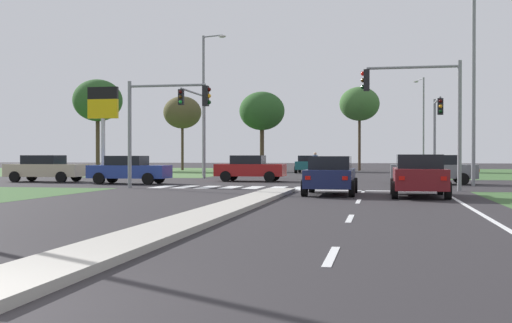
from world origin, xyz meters
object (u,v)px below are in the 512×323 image
(car_blue_seventh, at_px, (129,170))
(street_lamp_third, at_px, (205,99))
(car_beige_second, at_px, (46,168))
(street_lamp_second, at_px, (474,74))
(car_maroon_fifth, at_px, (419,175))
(car_teal_near, at_px, (308,164))
(car_navy_eighth, at_px, (331,175))
(treeline_third, at_px, (262,111))
(car_grey_third, at_px, (434,169))
(fuel_price_totem, at_px, (103,113))
(treeline_fourth, at_px, (359,104))
(pedestrian_at_median, at_px, (315,162))
(street_lamp_fourth, at_px, (423,118))
(traffic_signal_far_left, at_px, (196,117))
(traffic_signal_near_right, at_px, (423,102))
(car_red_fourth, at_px, (250,168))
(treeline_second, at_px, (182,113))
(treeline_near, at_px, (98,101))
(traffic_signal_far_right, at_px, (437,123))
(traffic_signal_near_left, at_px, (160,114))

(car_blue_seventh, distance_m, street_lamp_third, 14.13)
(car_beige_second, height_order, street_lamp_second, street_lamp_second)
(car_maroon_fifth, distance_m, car_blue_seventh, 17.18)
(car_teal_near, distance_m, street_lamp_second, 26.37)
(car_navy_eighth, relative_size, treeline_third, 0.50)
(car_grey_third, distance_m, car_maroon_fifth, 11.29)
(fuel_price_totem, height_order, treeline_fourth, treeline_fourth)
(pedestrian_at_median, bearing_deg, car_blue_seventh, -101.38)
(street_lamp_second, xyz_separation_m, treeline_fourth, (-6.80, 33.14, 1.22))
(car_grey_third, height_order, treeline_fourth, treeline_fourth)
(car_beige_second, distance_m, street_lamp_fourth, 45.34)
(traffic_signal_far_left, xyz_separation_m, street_lamp_third, (-1.13, 6.20, 1.73))
(car_teal_near, xyz_separation_m, traffic_signal_near_right, (8.27, -28.30, 3.10))
(car_grey_third, distance_m, car_red_fourth, 10.78)
(car_red_fourth, height_order, fuel_price_totem, fuel_price_totem)
(treeline_second, relative_size, treeline_third, 0.95)
(car_grey_third, xyz_separation_m, car_navy_eighth, (-4.80, -10.59, -0.03))
(car_navy_eighth, xyz_separation_m, fuel_price_totem, (-13.67, 8.75, 3.22))
(traffic_signal_far_left, relative_size, treeline_fourth, 0.68)
(treeline_near, distance_m, treeline_fourth, 28.02)
(car_grey_third, xyz_separation_m, car_maroon_fifth, (-1.43, -11.20, 0.00))
(car_red_fourth, distance_m, street_lamp_fourth, 37.42)
(car_blue_seventh, distance_m, treeline_second, 33.87)
(traffic_signal_near_right, distance_m, street_lamp_fourth, 44.08)
(traffic_signal_near_right, bearing_deg, treeline_second, 121.68)
(car_maroon_fifth, bearing_deg, traffic_signal_far_left, 130.90)
(car_beige_second, bearing_deg, street_lamp_fourth, 147.68)
(car_teal_near, bearing_deg, treeline_near, -17.17)
(fuel_price_totem, bearing_deg, treeline_second, 99.53)
(treeline_fourth, bearing_deg, street_lamp_second, -78.40)
(car_red_fourth, bearing_deg, car_teal_near, 176.04)
(car_teal_near, distance_m, car_blue_seventh, 25.10)
(car_red_fourth, xyz_separation_m, treeline_near, (-22.30, 26.63, 6.71))
(treeline_near, bearing_deg, street_lamp_second, -41.52)
(car_beige_second, distance_m, treeline_near, 32.25)
(traffic_signal_near_right, bearing_deg, pedestrian_at_median, 112.21)
(car_teal_near, xyz_separation_m, treeline_second, (-14.48, 8.57, 5.38))
(car_grey_third, relative_size, street_lamp_third, 0.43)
(car_red_fourth, xyz_separation_m, traffic_signal_far_right, (11.14, 2.59, 2.76))
(car_beige_second, height_order, traffic_signal_near_right, traffic_signal_near_right)
(treeline_near, bearing_deg, treeline_second, 7.89)
(car_beige_second, height_order, traffic_signal_near_left, traffic_signal_near_left)
(car_blue_seventh, relative_size, street_lamp_third, 0.42)
(car_beige_second, bearing_deg, treeline_fourth, 151.62)
(treeline_fourth, bearing_deg, street_lamp_fourth, 41.47)
(car_teal_near, height_order, traffic_signal_near_right, traffic_signal_near_right)
(car_teal_near, xyz_separation_m, street_lamp_third, (-6.53, -10.86, 5.01))
(treeline_fourth, bearing_deg, car_navy_eighth, -89.70)
(car_blue_seventh, xyz_separation_m, car_navy_eighth, (11.66, -7.70, -0.01))
(car_navy_eighth, xyz_separation_m, traffic_signal_far_right, (5.31, 15.02, 2.78))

